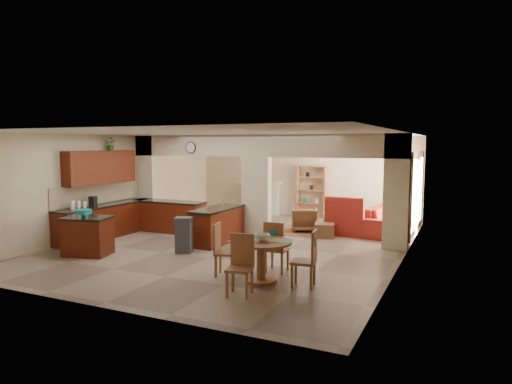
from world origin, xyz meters
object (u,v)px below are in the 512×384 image
at_px(sofa, 392,220).
at_px(armchair, 304,220).
at_px(dining_table, 261,255).
at_px(kitchen_island, 88,236).

bearing_deg(sofa, armchair, 114.64).
relative_size(dining_table, sofa, 0.43).
distance_m(kitchen_island, armchair, 6.03).
height_order(sofa, armchair, sofa).
xyz_separation_m(kitchen_island, armchair, (3.57, 4.86, -0.11)).
height_order(kitchen_island, armchair, kitchen_island).
distance_m(dining_table, armchair, 5.16).
xyz_separation_m(sofa, armchair, (-2.37, -0.80, -0.04)).
relative_size(kitchen_island, armchair, 1.57).
height_order(kitchen_island, sofa, kitchen_island).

